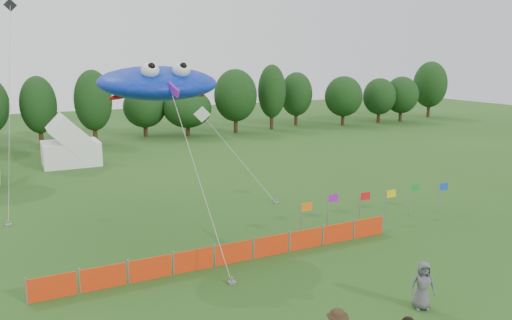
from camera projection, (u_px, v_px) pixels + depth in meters
name	position (u px, v px, depth m)	size (l,w,h in m)	color
treeline	(116.00, 104.00, 56.56)	(104.57, 8.78, 8.36)	#382314
tent_right	(70.00, 146.00, 44.44)	(4.89, 3.91, 3.45)	white
barrier_fence	(234.00, 253.00, 23.55)	(17.90, 0.06, 1.00)	red
flag_row	(375.00, 202.00, 28.86)	(10.73, 0.49, 2.08)	gray
spectator_e	(423.00, 285.00, 19.19)	(0.94, 0.61, 1.92)	#535358
stingray_kite	(157.00, 83.00, 25.12)	(6.56, 14.44, 9.40)	#0E31D4
small_kite_white	(220.00, 135.00, 36.57)	(3.04, 7.99, 5.90)	white
small_kite_dark	(10.00, 86.00, 32.07)	(1.98, 9.01, 13.48)	black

